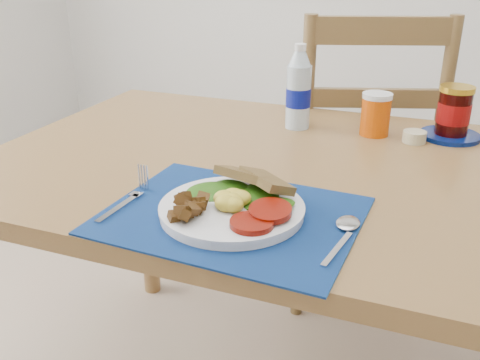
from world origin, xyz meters
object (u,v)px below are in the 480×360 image
Objects in this scene: juice_glass at (375,115)px; jam_on_saucer at (453,115)px; chair_far at (363,137)px; breakfast_plate at (228,206)px; water_bottle at (299,92)px.

jam_on_saucer is at bearing 13.53° from juice_glass.
juice_glass is (0.07, -0.36, 0.18)m from chair_far.
breakfast_plate is at bearing 65.09° from chair_far.
jam_on_saucer is at bearing 8.53° from water_bottle.
jam_on_saucer is (0.26, -0.32, 0.19)m from chair_far.
juice_glass is (0.17, 0.55, 0.03)m from breakfast_plate.
water_bottle is at bearing -171.47° from jam_on_saucer.
jam_on_saucer is (0.18, 0.04, 0.01)m from juice_glass.
chair_far is 12.25× the size of juice_glass.
chair_far is at bearing 128.66° from jam_on_saucer.
water_bottle is 1.50× the size of jam_on_saucer.
juice_glass is at bearing 82.72° from chair_far.
water_bottle reaches higher than jam_on_saucer.
jam_on_saucer reaches higher than juice_glass.
juice_glass reaches higher than breakfast_plate.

